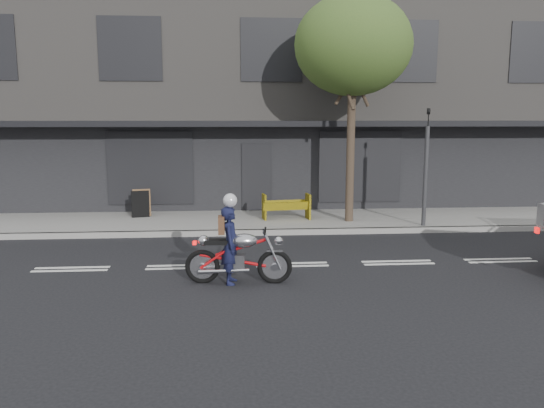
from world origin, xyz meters
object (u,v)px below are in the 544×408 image
(rider, at_px, (231,245))
(street_tree, at_px, (353,46))
(construction_barrier, at_px, (287,207))
(traffic_light_pole, at_px, (426,174))
(motorcycle, at_px, (238,255))
(sandwich_board, at_px, (140,204))

(rider, bearing_deg, street_tree, -28.63)
(rider, height_order, construction_barrier, rider)
(street_tree, bearing_deg, traffic_light_pole, -23.03)
(motorcycle, distance_m, sandwich_board, 7.04)
(street_tree, bearing_deg, construction_barrier, 173.20)
(motorcycle, relative_size, sandwich_board, 2.45)
(rider, relative_size, sandwich_board, 1.78)
(motorcycle, relative_size, rider, 1.38)
(construction_barrier, height_order, sandwich_board, sandwich_board)
(street_tree, bearing_deg, motorcycle, -122.12)
(street_tree, relative_size, construction_barrier, 4.63)
(traffic_light_pole, height_order, construction_barrier, traffic_light_pole)
(construction_barrier, bearing_deg, street_tree, -6.80)
(sandwich_board, bearing_deg, construction_barrier, -20.99)
(rider, xyz_separation_m, sandwich_board, (-2.83, 6.38, -0.18))
(motorcycle, xyz_separation_m, sandwich_board, (-2.98, 6.38, 0.02))
(motorcycle, height_order, sandwich_board, motorcycle)
(traffic_light_pole, xyz_separation_m, rider, (-5.55, -4.56, -0.89))
(motorcycle, xyz_separation_m, rider, (-0.15, 0.00, 0.21))
(rider, bearing_deg, sandwich_board, 28.49)
(construction_barrier, relative_size, sandwich_board, 1.69)
(traffic_light_pole, relative_size, construction_barrier, 2.40)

